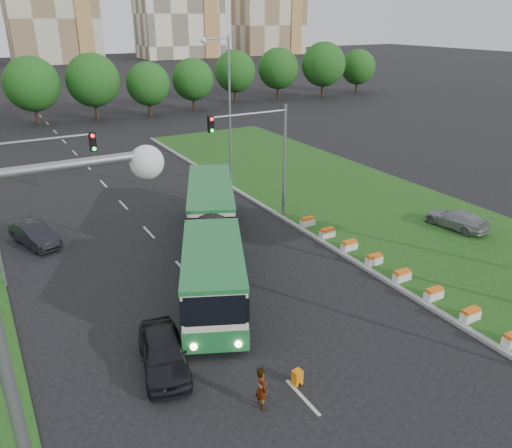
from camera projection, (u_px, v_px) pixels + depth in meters
ground at (284, 303)px, 25.16m from camera, size 360.00×360.00×0.00m
grass_median at (371, 207)px, 37.49m from camera, size 14.00×60.00×0.15m
median_kerb at (295, 225)px, 34.29m from camera, size 0.30×60.00×0.18m
lane_markings at (116, 197)px, 39.77m from camera, size 0.20×100.00×0.01m
flower_planters at (388, 267)px, 27.82m from camera, size 1.10×15.90×0.60m
traffic_mast_median at (264, 146)px, 33.27m from camera, size 5.76×0.32×8.00m
traffic_mast_left at (20, 186)px, 25.52m from camera, size 5.76×0.32×8.00m
street_lamps at (151, 151)px, 29.45m from camera, size 36.00×60.00×12.00m
tree_line at (136, 82)px, 71.98m from camera, size 120.00×8.00×9.00m
articulated_bus at (206, 236)px, 28.43m from camera, size 2.81×18.00×2.96m
car_left_near at (163, 352)px, 20.29m from camera, size 2.66×4.70×1.51m
car_left_far at (35, 235)px, 31.31m from camera, size 2.77×4.52×1.41m
car_median at (456, 219)px, 33.50m from camera, size 2.27×4.48×1.25m
pedestrian at (261, 388)px, 18.21m from camera, size 0.48×0.67×1.73m
shopping_trolley at (297, 377)px, 19.56m from camera, size 0.37×0.39×0.63m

